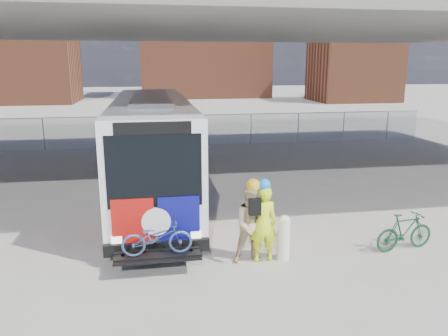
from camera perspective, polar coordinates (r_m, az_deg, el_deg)
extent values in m
plane|color=#9E9991|center=(14.69, -1.11, -5.57)|extent=(160.00, 160.00, 0.00)
cube|color=silver|center=(16.32, -9.35, 3.27)|extent=(2.55, 12.00, 3.20)
cube|color=black|center=(16.71, -9.45, 5.72)|extent=(2.61, 11.00, 1.28)
cube|color=black|center=(10.41, -9.10, -0.39)|extent=(2.24, 0.12, 1.76)
cube|color=black|center=(10.22, -9.31, 5.19)|extent=(1.78, 0.12, 0.30)
cube|color=black|center=(10.92, -8.72, -10.16)|extent=(2.55, 0.20, 0.30)
cube|color=#A2100C|center=(10.72, -11.80, -7.01)|extent=(1.00, 0.08, 1.20)
cube|color=#0C0C6D|center=(10.73, -5.89, -6.78)|extent=(1.00, 0.08, 1.20)
cylinder|color=silver|center=(10.69, -8.84, -6.94)|extent=(0.70, 0.06, 0.70)
cube|color=gray|center=(16.11, -9.58, 9.12)|extent=(1.28, 7.20, 0.14)
cube|color=black|center=(10.47, -8.66, -11.25)|extent=(2.00, 0.70, 0.06)
cylinder|color=black|center=(12.48, -14.23, -7.10)|extent=(0.30, 1.00, 1.00)
cylinder|color=black|center=(12.49, -3.55, -6.67)|extent=(0.30, 1.00, 1.00)
cylinder|color=black|center=(20.75, -12.50, 1.23)|extent=(0.30, 1.00, 1.00)
cylinder|color=black|center=(20.75, -6.13, 1.48)|extent=(0.30, 1.00, 1.00)
cube|color=#A2100C|center=(12.82, -14.91, -2.82)|extent=(0.06, 2.60, 1.70)
cube|color=#0C0C6D|center=(14.36, -14.37, -1.05)|extent=(0.06, 1.40, 1.70)
cube|color=#A2100C|center=(12.83, -3.22, -2.36)|extent=(0.06, 2.60, 1.70)
cube|color=#0C0C6D|center=(14.37, -3.95, -0.64)|extent=(0.06, 1.40, 1.70)
imported|color=#3C5686|center=(10.28, -8.75, -8.94)|extent=(1.64, 0.62, 0.85)
cube|color=#605E59|center=(17.95, -3.24, 19.73)|extent=(40.00, 16.00, 1.50)
cylinder|color=gray|center=(26.69, -22.49, 4.09)|extent=(0.06, 0.06, 1.80)
cylinder|color=gray|center=(26.10, -13.88, 4.53)|extent=(0.06, 0.06, 1.80)
cylinder|color=gray|center=(26.11, -5.07, 4.88)|extent=(0.06, 0.06, 1.80)
cylinder|color=gray|center=(26.72, 3.54, 5.10)|extent=(0.06, 0.06, 1.80)
cylinder|color=gray|center=(27.90, 11.60, 5.21)|extent=(0.06, 0.06, 1.80)
cylinder|color=gray|center=(29.58, 18.88, 5.22)|extent=(0.06, 0.06, 1.80)
plane|color=gray|center=(26.11, -5.07, 4.88)|extent=(30.00, 0.00, 30.00)
cube|color=gray|center=(25.98, -5.11, 6.88)|extent=(30.00, 0.05, 0.04)
cube|color=brown|center=(60.86, -25.51, 12.45)|extent=(14.00, 10.00, 10.00)
cube|color=brown|center=(66.23, -2.78, 14.56)|extent=(18.00, 12.00, 12.00)
cube|color=brown|center=(59.72, 16.58, 12.22)|extent=(10.00, 8.00, 8.00)
cylinder|color=brown|center=(71.00, 3.67, 19.74)|extent=(2.20, 2.20, 25.00)
cylinder|color=silver|center=(11.13, 7.78, -9.33)|extent=(0.30, 0.30, 1.02)
sphere|color=silver|center=(10.95, 7.86, -6.88)|extent=(0.30, 0.30, 0.30)
imported|color=#E1FF1A|center=(10.82, 5.12, -7.32)|extent=(0.72, 0.49, 1.94)
sphere|color=blue|center=(10.51, 5.23, -2.27)|extent=(0.34, 0.34, 0.34)
imported|color=tan|center=(10.76, 3.76, -7.39)|extent=(0.95, 0.75, 1.95)
sphere|color=gold|center=(10.44, 3.85, -2.30)|extent=(0.34, 0.34, 0.34)
cube|color=black|center=(10.40, 4.05, -5.09)|extent=(0.28, 0.16, 0.40)
imported|color=#164627|center=(12.48, 22.54, -7.69)|extent=(1.76, 0.72, 1.03)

